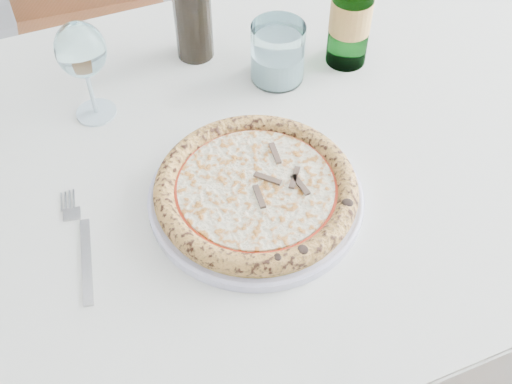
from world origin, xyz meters
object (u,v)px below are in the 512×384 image
(plate, at_px, (256,197))
(dining_table, at_px, (231,192))
(chair_far, at_px, (90,4))
(tumbler, at_px, (278,56))
(wine_glass, at_px, (81,52))
(beer_bottle, at_px, (352,6))
(pizza, at_px, (256,189))

(plate, bearing_deg, dining_table, 90.00)
(plate, bearing_deg, chair_far, 93.23)
(chair_far, relative_size, tumbler, 9.34)
(dining_table, relative_size, plate, 4.81)
(wine_glass, xyz_separation_m, beer_bottle, (0.43, -0.04, -0.01))
(dining_table, height_order, wine_glass, wine_glass)
(chair_far, distance_m, beer_bottle, 0.84)
(dining_table, bearing_deg, plate, -90.00)
(chair_far, height_order, plate, chair_far)
(plate, distance_m, beer_bottle, 0.37)
(dining_table, bearing_deg, pizza, -90.00)
(wine_glass, relative_size, tumbler, 1.68)
(dining_table, relative_size, tumbler, 14.59)
(pizza, bearing_deg, dining_table, 90.00)
(chair_far, distance_m, pizza, 0.96)
(plate, distance_m, pizza, 0.02)
(chair_far, bearing_deg, beer_bottle, -65.32)
(chair_far, height_order, wine_glass, chair_far)
(tumbler, bearing_deg, wine_glass, 174.02)
(chair_far, height_order, tumbler, chair_far)
(pizza, bearing_deg, wine_glass, 121.00)
(pizza, xyz_separation_m, beer_bottle, (0.27, 0.23, 0.08))
(wine_glass, bearing_deg, tumbler, -5.98)
(pizza, distance_m, beer_bottle, 0.36)
(plate, xyz_separation_m, pizza, (-0.00, 0.00, 0.02))
(pizza, xyz_separation_m, tumbler, (0.14, 0.24, 0.02))
(pizza, bearing_deg, plate, -32.01)
(wine_glass, bearing_deg, dining_table, -46.23)
(chair_far, bearing_deg, wine_glass, -99.35)
(dining_table, xyz_separation_m, plate, (0.00, -0.10, 0.10))
(dining_table, xyz_separation_m, wine_glass, (-0.16, 0.17, 0.21))
(chair_far, xyz_separation_m, pizza, (0.05, -0.93, 0.25))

